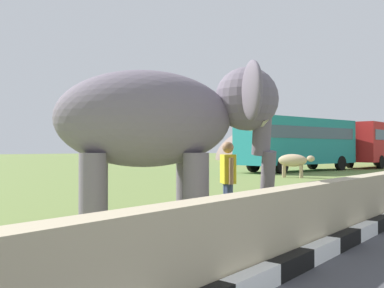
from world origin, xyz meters
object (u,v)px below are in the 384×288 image
cow_near (293,161)px  bus_teal (298,140)px  elephant (165,122)px  bus_red (378,142)px  person_handler (228,178)px

cow_near → bus_teal: bearing=23.1°
elephant → bus_red: bus_red is taller
elephant → cow_near: 15.97m
elephant → bus_teal: 22.50m
person_handler → bus_red: 30.19m
bus_red → person_handler: bearing=-169.4°
person_handler → bus_teal: (19.64, 7.78, 1.16)m
bus_red → cow_near: size_ratio=4.91×
elephant → bus_teal: (21.21, 7.50, 0.10)m
elephant → cow_near: size_ratio=2.02×
person_handler → bus_teal: 21.16m
bus_red → cow_near: 16.13m
elephant → person_handler: elephant is taller
bus_teal → bus_red: size_ratio=1.07×
elephant → person_handler: (1.57, -0.28, -1.06)m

